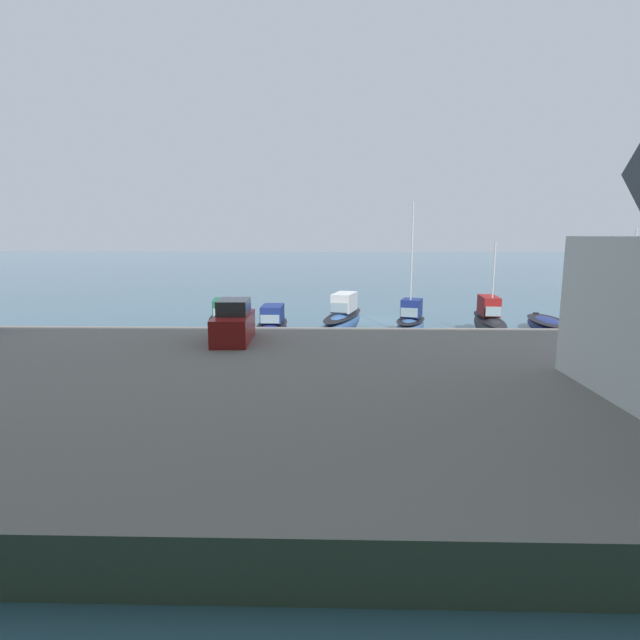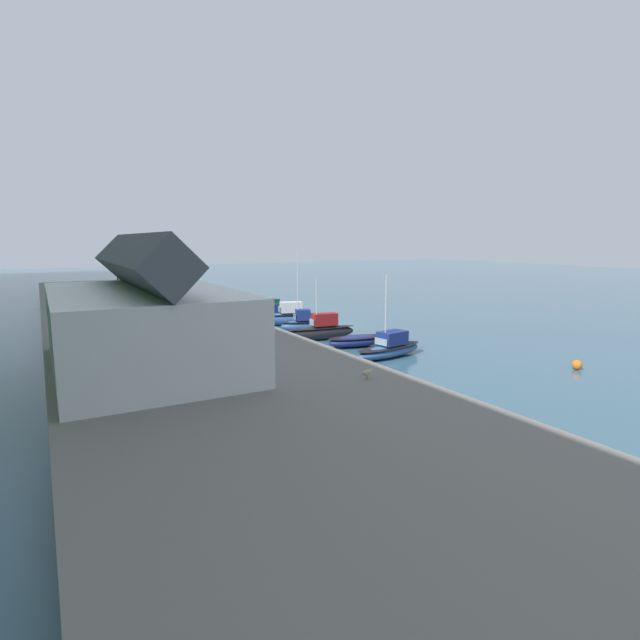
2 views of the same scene
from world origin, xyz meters
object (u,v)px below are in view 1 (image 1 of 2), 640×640
moored_boat_1 (547,325)px  parked_car_1 (234,324)px  moored_boat_0 (620,322)px  moored_boat_3 (411,322)px  moored_boat_2 (489,322)px  moored_boat_5 (272,325)px  moored_boat_4 (343,319)px  moored_boat_6 (225,320)px

moored_boat_1 → parked_car_1: (20.38, 9.60, 1.75)m
moored_boat_0 → moored_boat_3: bearing=-5.9°
moored_boat_2 → moored_boat_5: 14.84m
moored_boat_4 → moored_boat_5: (4.92, 0.89, -0.32)m
moored_boat_6 → moored_boat_5: bearing=144.6°
moored_boat_3 → moored_boat_5: 9.58m
moored_boat_0 → moored_boat_4: (19.56, 0.48, 0.23)m
moored_boat_2 → moored_boat_6: bearing=-0.4°
moored_boat_1 → moored_boat_4: size_ratio=0.81×
moored_boat_0 → moored_boat_1: size_ratio=1.23×
moored_boat_0 → moored_boat_3: moored_boat_3 is taller
moored_boat_0 → moored_boat_6: size_ratio=1.04×
moored_boat_1 → moored_boat_5: 19.43m
moored_boat_4 → parked_car_1: (5.92, 9.19, 1.28)m
moored_boat_2 → moored_boat_5: bearing=5.2°
moored_boat_5 → parked_car_1: 8.52m
moored_boat_3 → moored_boat_6: moored_boat_3 is taller
moored_boat_5 → moored_boat_6: bearing=-25.8°
moored_boat_5 → parked_car_1: bearing=83.7°
moored_boat_1 → moored_boat_6: bearing=4.8°
moored_boat_0 → moored_boat_5: moored_boat_0 is taller
moored_boat_2 → parked_car_1: 17.89m
moored_boat_3 → moored_boat_0: bearing=-157.3°
moored_boat_1 → moored_boat_2: 4.77m
moored_boat_3 → moored_boat_4: size_ratio=1.15×
moored_boat_0 → moored_boat_4: 19.57m
moored_boat_3 → moored_boat_6: bearing=11.4°
moored_boat_3 → moored_boat_5: moored_boat_3 is taller
moored_boat_2 → moored_boat_5: moored_boat_2 is taller
moored_boat_5 → moored_boat_3: bearing=-178.1°
moored_boat_2 → moored_boat_6: (18.49, -1.89, -0.22)m
moored_boat_2 → parked_car_1: moored_boat_2 is taller
moored_boat_1 → moored_boat_6: size_ratio=0.85×
moored_boat_2 → moored_boat_6: 18.59m
moored_boat_3 → moored_boat_4: (4.65, -0.67, 0.11)m
moored_boat_4 → moored_boat_6: size_ratio=1.04×
moored_boat_3 → moored_boat_1: bearing=-155.5°
moored_boat_0 → moored_boat_2: 9.76m
moored_boat_1 → moored_boat_3: size_ratio=0.71×
moored_boat_4 → moored_boat_0: bearing=-162.8°
moored_boat_2 → moored_boat_4: moored_boat_2 is taller
moored_boat_0 → moored_boat_6: moored_boat_0 is taller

